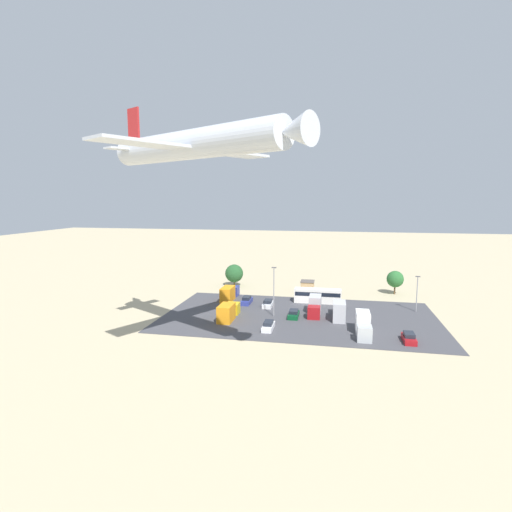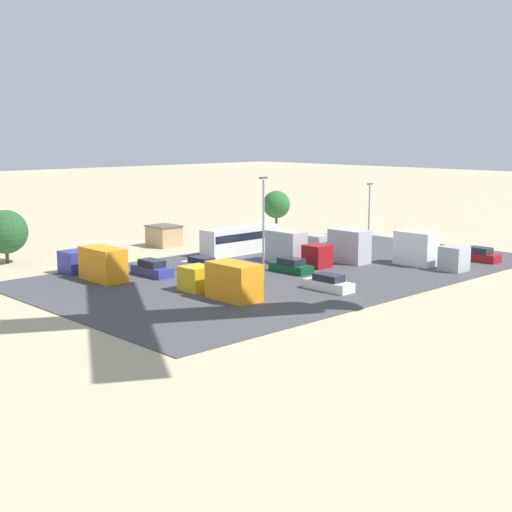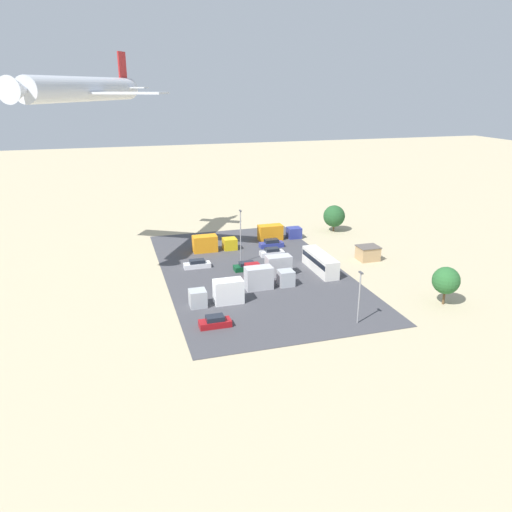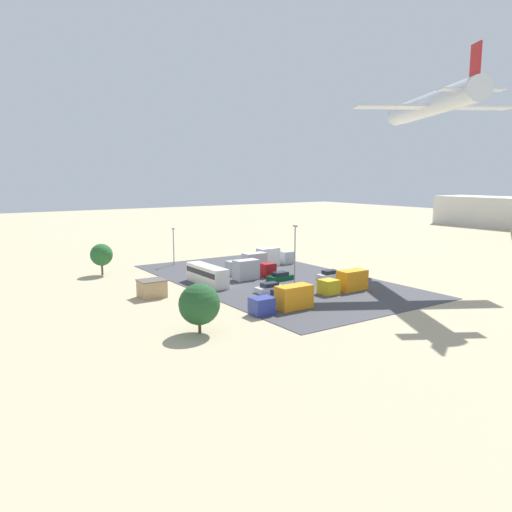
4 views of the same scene
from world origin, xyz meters
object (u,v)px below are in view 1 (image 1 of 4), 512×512
(parked_car_4, at_px, (268,304))
(parked_truck_2, at_px, (228,312))
(parked_car_0, at_px, (409,338))
(parked_car_2, at_px, (268,326))
(parked_truck_0, at_px, (339,310))
(parked_car_1, at_px, (294,314))
(parked_truck_1, at_px, (229,293))
(shed_building, at_px, (307,286))
(bus, at_px, (318,295))
(parked_truck_4, at_px, (315,306))
(parked_truck_3, at_px, (363,325))
(airplane, at_px, (199,144))
(parked_car_3, at_px, (247,301))

(parked_car_4, height_order, parked_truck_2, parked_truck_2)
(parked_car_0, bearing_deg, parked_car_2, -4.50)
(parked_truck_0, bearing_deg, parked_car_1, -174.60)
(parked_car_1, height_order, parked_truck_1, parked_truck_1)
(shed_building, distance_m, parked_car_2, 31.43)
(parked_truck_2, bearing_deg, bus, 43.72)
(bus, height_order, parked_truck_1, parked_truck_1)
(parked_truck_0, distance_m, parked_truck_4, 5.33)
(parked_car_0, relative_size, parked_car_4, 0.94)
(parked_truck_1, relative_size, parked_truck_3, 1.16)
(shed_building, xyz_separation_m, parked_truck_0, (-7.57, 22.13, 0.39))
(bus, bearing_deg, parked_truck_0, 22.16)
(parked_truck_2, relative_size, parked_truck_4, 1.10)
(parked_truck_3, xyz_separation_m, parked_truck_4, (8.69, -10.85, -0.08))
(shed_building, distance_m, parked_truck_0, 23.40)
(parked_truck_1, bearing_deg, airplane, -80.75)
(parked_car_3, distance_m, airplane, 44.11)
(parked_car_2, relative_size, parked_car_3, 0.99)
(parked_car_3, bearing_deg, parked_car_4, -17.32)
(parked_car_4, relative_size, parked_truck_4, 0.58)
(shed_building, height_order, parked_truck_3, parked_truck_3)
(parked_truck_2, distance_m, parked_truck_3, 25.18)
(parked_car_1, relative_size, parked_car_2, 0.96)
(parked_truck_3, relative_size, airplane, 0.25)
(parked_car_1, bearing_deg, parked_truck_3, -31.27)
(bus, bearing_deg, shed_building, -164.61)
(bus, relative_size, airplane, 0.33)
(parked_car_3, distance_m, parked_truck_2, 11.90)
(parked_car_2, height_order, parked_truck_2, parked_truck_2)
(parked_truck_1, distance_m, airplane, 46.11)
(parked_truck_0, distance_m, parked_truck_1, 26.66)
(parked_car_1, height_order, parked_car_3, parked_car_3)
(shed_building, height_order, parked_truck_4, parked_truck_4)
(parked_car_3, relative_size, parked_truck_4, 0.61)
(parked_truck_2, distance_m, parked_truck_4, 17.51)
(parked_car_2, distance_m, parked_truck_0, 15.26)
(parked_car_2, relative_size, parked_truck_2, 0.55)
(bus, xyz_separation_m, parked_car_0, (-15.55, 21.98, -1.04))
(parked_truck_0, height_order, parked_truck_1, parked_truck_0)
(parked_car_2, bearing_deg, parked_car_1, -114.32)
(parked_car_2, relative_size, airplane, 0.15)
(parked_car_2, xyz_separation_m, parked_truck_1, (12.27, -19.18, 0.84))
(shed_building, bearing_deg, parked_truck_4, 98.09)
(parked_car_2, relative_size, parked_car_4, 1.04)
(parked_car_0, relative_size, parked_car_2, 0.91)
(parked_truck_0, bearing_deg, bus, 112.16)
(parked_truck_2, height_order, parked_truck_4, parked_truck_4)
(parked_car_2, distance_m, parked_truck_2, 9.73)
(parked_car_0, height_order, airplane, airplane)
(parked_truck_0, bearing_deg, parked_car_2, -144.13)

